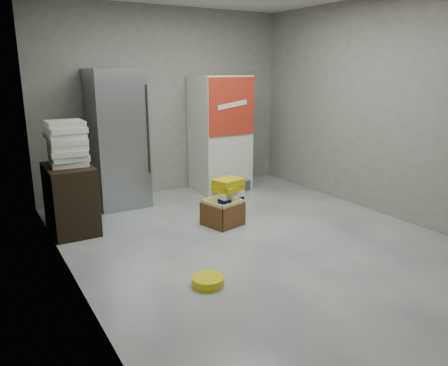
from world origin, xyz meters
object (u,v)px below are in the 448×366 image
coke_cooler (220,134)px  cardboard_box (223,214)px  phonebook_stack_main (228,198)px  steel_fridge (117,139)px  wood_shelf (71,198)px

coke_cooler → cardboard_box: bearing=-119.1°
coke_cooler → phonebook_stack_main: 1.54m
steel_fridge → cardboard_box: (0.83, -1.48, -0.82)m
cardboard_box → wood_shelf: bearing=140.8°
wood_shelf → phonebook_stack_main: 1.95m
coke_cooler → phonebook_stack_main: (-0.61, -1.26, -0.65)m
wood_shelf → cardboard_box: (1.66, -0.75, -0.27)m
steel_fridge → coke_cooler: steel_fridge is taller
wood_shelf → cardboard_box: bearing=-24.4°
steel_fridge → coke_cooler: 1.65m
phonebook_stack_main → cardboard_box: 0.33m
wood_shelf → cardboard_box: 1.84m
phonebook_stack_main → cardboard_box: (-0.22, -0.22, -0.12)m
cardboard_box → phonebook_stack_main: bearing=30.4°
coke_cooler → steel_fridge: bearing=179.8°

